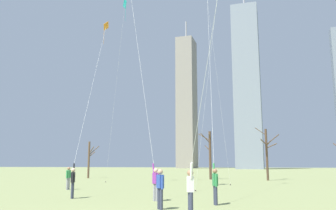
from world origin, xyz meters
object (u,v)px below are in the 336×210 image
Objects in this scene: kite_flyer_far_back_orange at (82,138)px; kite_flyer_midfield_center_purple at (214,144)px; bystander_far_off_by_trees at (68,177)px; distant_kite_high_overhead_yellow at (216,7)px; bare_tree_leftmost at (89,158)px; bare_tree_rightmost at (210,154)px; bare_tree_center at (267,152)px; kite_flyer_foreground_right_white at (209,67)px; bystander_strolling_midfield at (160,187)px; distant_kite_drifting_right_teal at (123,19)px; kite_flyer_foreground_left_red at (145,102)px.

kite_flyer_far_back_orange is 0.90× the size of kite_flyer_midfield_center_purple.
distant_kite_high_overhead_yellow is at bearing 20.71° from bystander_far_off_by_trees.
kite_flyer_far_back_orange is 3.43× the size of bare_tree_leftmost.
kite_flyer_midfield_center_purple is at bearing -50.06° from bare_tree_leftmost.
bare_tree_rightmost is (6.86, 20.31, 2.21)m from bystander_far_off_by_trees.
bare_tree_center is (2.11, 24.80, 0.39)m from kite_flyer_midfield_center_purple.
bystander_strolling_midfield is at bearing 134.83° from kite_flyer_foreground_right_white.
bystander_strolling_midfield is (-2.58, 2.60, -4.17)m from kite_flyer_foreground_right_white.
bare_tree_center reaches higher than bare_tree_rightmost.
bystander_strolling_midfield is (-1.68, -3.41, -1.92)m from kite_flyer_midfield_center_purple.
bare_tree_center is at bearing 87.77° from kite_flyer_foreground_right_white.
kite_flyer_foreground_right_white is 26.37m from distant_kite_drifting_right_teal.
bare_tree_center is (10.70, 22.79, -0.22)m from kite_flyer_far_back_orange.
bystander_far_off_by_trees is 21.56m from bare_tree_rightmost.
kite_flyer_foreground_left_red reaches higher than kite_flyer_midfield_center_purple.
kite_flyer_far_back_orange reaches higher than bare_tree_center.
bare_tree_rightmost is (-0.67, 24.68, -2.22)m from kite_flyer_foreground_left_red.
kite_flyer_midfield_center_purple is (-0.91, 6.01, -2.25)m from kite_flyer_foreground_right_white.
bare_tree_center is (3.21, 15.44, -11.24)m from distant_kite_high_overhead_yellow.
bare_tree_leftmost is (-19.87, 15.69, -11.86)m from distant_kite_high_overhead_yellow.
distant_kite_high_overhead_yellow is 3.61× the size of bare_tree_leftmost.
distant_kite_high_overhead_yellow reaches higher than bystander_strolling_midfield.
kite_flyer_foreground_right_white is 13.66× the size of bystander_strolling_midfield.
bystander_strolling_midfield is 34.43m from bare_tree_leftmost.
kite_flyer_far_back_orange is at bearing -135.55° from distant_kite_high_overhead_yellow.
distant_kite_drifting_right_teal reaches higher than bystander_far_off_by_trees.
bare_tree_rightmost is 6.89m from bare_tree_center.
bare_tree_rightmost is (-3.05, 29.12, 2.21)m from bystander_strolling_midfield.
bare_tree_rightmost is at bearing 100.41° from kite_flyer_midfield_center_purple.
bare_tree_center is at bearing 85.15° from kite_flyer_midfield_center_purple.
distant_kite_drifting_right_teal is 20.20m from bare_tree_leftmost.
bare_tree_leftmost is at bearing 125.17° from kite_flyer_foreground_right_white.
kite_flyer_midfield_center_purple is 3.15× the size of bare_tree_rightmost.
bare_tree_rightmost is at bearing 102.47° from distant_kite_high_overhead_yellow.
kite_flyer_foreground_left_red reaches higher than bystander_strolling_midfield.
bystander_far_off_by_trees is 0.26× the size of bare_tree_center.
kite_flyer_foreground_right_white is at bearing -54.85° from kite_flyer_foreground_left_red.
distant_kite_drifting_right_teal is 21.93m from bare_tree_center.
kite_flyer_far_back_orange is 0.95× the size of distant_kite_high_overhead_yellow.
kite_flyer_far_back_orange is 0.85× the size of kite_flyer_foreground_left_red.
distant_kite_high_overhead_yellow is at bearing -77.53° from bare_tree_rightmost.
bystander_strolling_midfield is 13.26m from bystander_far_off_by_trees.
distant_kite_drifting_right_teal is 3.88× the size of bare_tree_leftmost.
bare_tree_rightmost is (-4.72, 25.71, 0.29)m from kite_flyer_midfield_center_purple.
kite_flyer_foreground_right_white reaches higher than kite_flyer_foreground_left_red.
kite_flyer_foreground_left_red is 3.33× the size of bare_tree_rightmost.
kite_flyer_foreground_left_red is 1.06× the size of kite_flyer_midfield_center_purple.
bystander_far_off_by_trees is 0.09× the size of distant_kite_drifting_right_teal.
kite_flyer_far_back_orange is 9.14m from bystander_strolling_midfield.
kite_flyer_far_back_orange reaches higher than bare_tree_rightmost.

